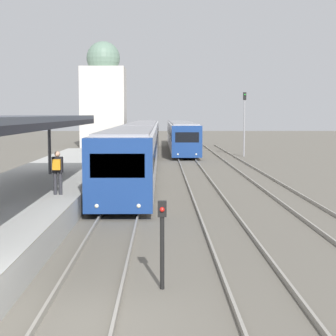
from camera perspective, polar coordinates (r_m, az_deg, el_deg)
ground_plane at (r=11.12m, az=-9.30°, el=-15.41°), size 240.00×240.00×0.00m
track_platform_line at (r=11.09m, az=-9.30°, el=-15.05°), size 1.51×120.00×0.15m
track_middle_line at (r=11.19m, az=11.00°, el=-14.88°), size 1.51×120.00×0.15m
person_on_platform at (r=21.66m, az=-11.17°, el=-0.10°), size 0.40×0.40×1.66m
train_near at (r=45.54m, az=-2.74°, el=2.76°), size 2.61×49.88×3.19m
train_far at (r=63.22m, az=1.27°, el=3.48°), size 2.59×32.22×3.08m
signal_post_near at (r=12.69m, az=-0.60°, el=-6.84°), size 0.20×0.21×2.02m
signal_mast_far at (r=52.54m, az=7.77°, el=5.15°), size 0.28×0.29×5.93m
distant_domed_building at (r=67.86m, az=-6.55°, el=7.11°), size 5.16×5.16×12.51m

